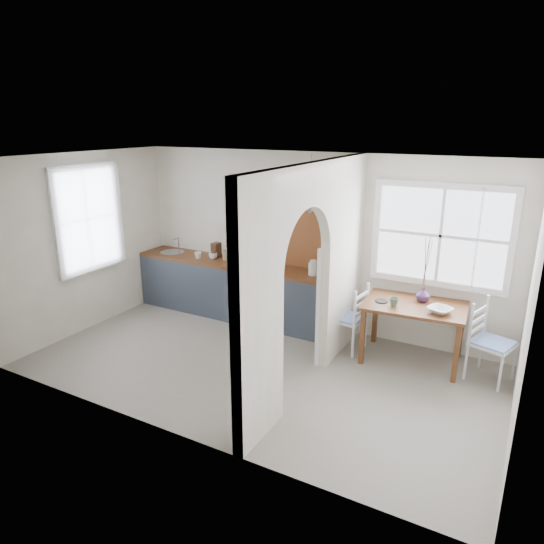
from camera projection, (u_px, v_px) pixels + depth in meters
The scene contains 26 objects.
floor at pixel (259, 367), 6.20m from camera, with size 5.80×3.20×0.01m, color gray.
ceiling at pixel (257, 159), 5.42m from camera, with size 5.80×3.20×0.01m, color silver.
walls at pixel (258, 270), 5.81m from camera, with size 5.81×3.21×2.60m.
partition at pixel (314, 265), 5.49m from camera, with size 0.12×3.20×2.60m.
kitchen_window at pixel (87, 219), 7.02m from camera, with size 0.10×1.16×1.50m, color white, non-canonical shape.
nook_window at pixel (440, 236), 6.20m from camera, with size 1.76×0.10×1.30m, color white, non-canonical shape.
counter at pixel (239, 289), 7.69m from camera, with size 3.50×0.60×0.90m.
sink at pixel (172, 253), 8.13m from camera, with size 0.40×0.40×0.02m, color #AEB4BF.
backsplash at pixel (299, 237), 7.21m from camera, with size 1.65×0.03×0.90m, color brown.
shelf at pixel (298, 194), 6.94m from camera, with size 1.75×0.20×0.21m.
pendant_lamp at pixel (310, 208), 6.53m from camera, with size 0.26×0.26×0.16m, color beige.
utensil_rail at pixel (334, 247), 6.24m from camera, with size 0.02×0.02×0.50m, color #AEB4BF.
dining_table at pixel (412, 333), 6.26m from camera, with size 1.25×0.84×0.78m, color #5F3213, non-canonical shape.
chair_left at pixel (347, 317), 6.56m from camera, with size 0.43×0.43×0.94m, color silver, non-canonical shape.
chair_right at pixel (493, 342), 5.76m from camera, with size 0.45×0.45×0.98m, color silver, non-canonical shape.
kettle at pixel (313, 268), 6.91m from camera, with size 0.18×0.14×0.22m, color white, non-canonical shape.
mug_a at pixel (198, 255), 7.75m from camera, with size 0.11×0.11×0.10m, color white.
mug_b at pixel (213, 256), 7.72m from camera, with size 0.13×0.13×0.10m, color silver.
knife_block at pixel (216, 250), 7.80m from camera, with size 0.11×0.15×0.24m, color #462514.
jar at pixel (226, 255), 7.68m from camera, with size 0.09×0.09×0.15m, color gray.
towel_magenta at pixel (331, 328), 6.68m from camera, with size 0.02×0.03×0.50m, color #AB2574.
towel_orange at pixel (330, 331), 6.66m from camera, with size 0.02×0.03×0.44m, color orange.
bowl at pixel (440, 310), 5.87m from camera, with size 0.28×0.28×0.07m, color silver.
table_cup at pixel (394, 302), 6.08m from camera, with size 0.11×0.11×0.11m, color #4D6D50.
plate at pixel (382, 301), 6.24m from camera, with size 0.16×0.16×0.01m, color black.
vase at pixel (423, 295), 6.22m from camera, with size 0.18×0.18×0.18m, color #422552.
Camera 1 is at (2.81, -4.79, 3.01)m, focal length 32.00 mm.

